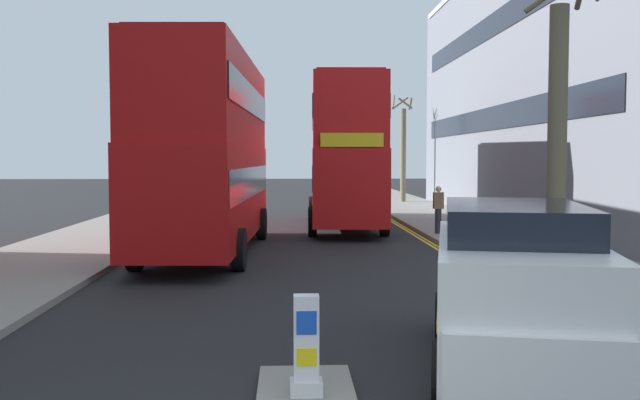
{
  "coord_description": "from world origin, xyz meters",
  "views": [
    {
      "loc": [
        -0.2,
        -4.45,
        2.71
      ],
      "look_at": [
        0.5,
        11.0,
        1.8
      ],
      "focal_mm": 39.83,
      "sensor_mm": 36.0,
      "label": 1
    }
  ],
  "objects_px": {
    "taxi_minivan": "(515,288)",
    "pedestrian_far": "(438,209)",
    "keep_left_bollard": "(306,349)",
    "double_decker_bus_oncoming": "(344,150)",
    "double_decker_bus_away": "(208,147)"
  },
  "relations": [
    {
      "from": "double_decker_bus_oncoming",
      "to": "pedestrian_far",
      "type": "distance_m",
      "value": 5.23
    },
    {
      "from": "keep_left_bollard",
      "to": "double_decker_bus_oncoming",
      "type": "distance_m",
      "value": 20.35
    },
    {
      "from": "double_decker_bus_away",
      "to": "keep_left_bollard",
      "type": "bearing_deg",
      "value": -78.95
    },
    {
      "from": "keep_left_bollard",
      "to": "pedestrian_far",
      "type": "distance_m",
      "value": 17.02
    },
    {
      "from": "pedestrian_far",
      "to": "keep_left_bollard",
      "type": "bearing_deg",
      "value": -106.87
    },
    {
      "from": "double_decker_bus_oncoming",
      "to": "taxi_minivan",
      "type": "height_order",
      "value": "double_decker_bus_oncoming"
    },
    {
      "from": "taxi_minivan",
      "to": "pedestrian_far",
      "type": "distance_m",
      "value": 15.36
    },
    {
      "from": "keep_left_bollard",
      "to": "double_decker_bus_away",
      "type": "distance_m",
      "value": 13.18
    },
    {
      "from": "double_decker_bus_oncoming",
      "to": "pedestrian_far",
      "type": "height_order",
      "value": "double_decker_bus_oncoming"
    },
    {
      "from": "taxi_minivan",
      "to": "pedestrian_far",
      "type": "bearing_deg",
      "value": 81.53
    },
    {
      "from": "double_decker_bus_oncoming",
      "to": "taxi_minivan",
      "type": "distance_m",
      "value": 19.13
    },
    {
      "from": "double_decker_bus_away",
      "to": "taxi_minivan",
      "type": "bearing_deg",
      "value": -66.06
    },
    {
      "from": "pedestrian_far",
      "to": "double_decker_bus_oncoming",
      "type": "bearing_deg",
      "value": 127.55
    },
    {
      "from": "taxi_minivan",
      "to": "pedestrian_far",
      "type": "height_order",
      "value": "taxi_minivan"
    },
    {
      "from": "double_decker_bus_oncoming",
      "to": "pedestrian_far",
      "type": "xyz_separation_m",
      "value": [
        2.93,
        -3.82,
        -2.04
      ]
    }
  ]
}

